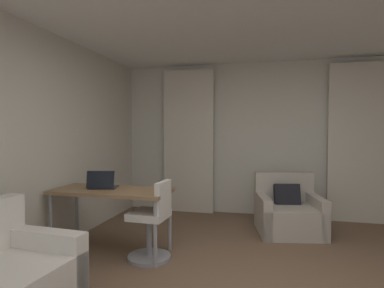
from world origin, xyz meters
The scene contains 7 objects.
wall_window centered at (0.00, 3.03, 1.30)m, with size 5.12×0.06×2.60m.
curtain_left_panel centered at (-1.38, 2.90, 1.25)m, with size 0.90×0.06×2.50m.
curtain_right_panel centered at (1.38, 2.90, 1.25)m, with size 0.90×0.06×2.50m.
armchair centered at (0.29, 2.10, 0.27)m, with size 0.99×0.95×0.82m.
desk centered at (-1.76, 0.82, 0.69)m, with size 1.37×0.60×0.75m.
desk_chair centered at (-1.23, 0.75, 0.39)m, with size 0.48×0.48×0.88m.
laptop centered at (-1.89, 0.84, 0.80)m, with size 0.37×0.31×0.22m.
Camera 1 is at (0.03, -2.53, 1.43)m, focal length 29.71 mm.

